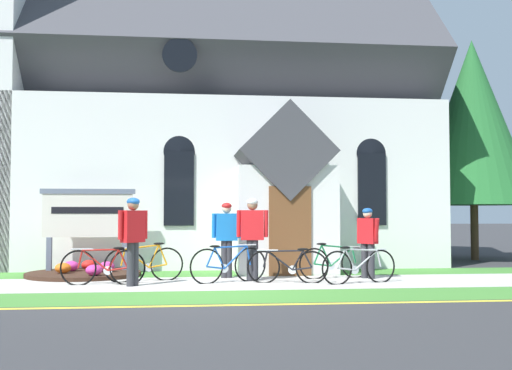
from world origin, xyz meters
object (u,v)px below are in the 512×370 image
object	(u,v)px
cyclist_in_green_jersey	(133,234)
cyclist_in_white_jersey	(252,232)
bicycle_yellow	(335,262)
cyclist_in_yellow_jersey	(368,238)
bicycle_white	(229,264)
roadside_conifer	(473,122)
cyclist_in_blue_jersey	(227,234)
church_sign	(88,216)
bicycle_blue	(103,267)
bicycle_red	(145,264)
bicycle_black	(288,266)
bicycle_orange	(359,266)

from	to	relation	value
cyclist_in_green_jersey	cyclist_in_white_jersey	bearing A→B (deg)	16.88
bicycle_yellow	cyclist_in_yellow_jersey	size ratio (longest dim) A/B	1.08
bicycle_yellow	cyclist_in_white_jersey	distance (m)	2.03
bicycle_white	roadside_conifer	size ratio (longest dim) A/B	0.24
cyclist_in_blue_jersey	cyclist_in_green_jersey	distance (m)	2.41
church_sign	bicycle_blue	xyz separation A→B (m)	(0.69, -2.39, -1.01)
bicycle_white	roadside_conifer	world-z (taller)	roadside_conifer
bicycle_yellow	roadside_conifer	distance (m)	8.63
bicycle_blue	cyclist_in_yellow_jersey	size ratio (longest dim) A/B	1.09
church_sign	bicycle_red	xyz separation A→B (m)	(1.48, -1.79, -1.01)
bicycle_yellow	bicycle_blue	bearing A→B (deg)	-171.68
bicycle_red	cyclist_in_yellow_jersey	size ratio (longest dim) A/B	1.05
bicycle_black	bicycle_blue	bearing A→B (deg)	178.97
cyclist_in_green_jersey	cyclist_in_white_jersey	world-z (taller)	cyclist_in_white_jersey
cyclist_in_blue_jersey	cyclist_in_green_jersey	size ratio (longest dim) A/B	0.96
cyclist_in_blue_jersey	cyclist_in_yellow_jersey	bearing A→B (deg)	-8.55
bicycle_red	cyclist_in_green_jersey	distance (m)	1.13
church_sign	cyclist_in_blue_jersey	distance (m)	3.54
bicycle_yellow	cyclist_in_yellow_jersey	distance (m)	0.92
bicycle_yellow	bicycle_black	xyz separation A→B (m)	(-1.19, -0.80, -0.01)
church_sign	bicycle_white	world-z (taller)	church_sign
bicycle_red	cyclist_in_yellow_jersey	bearing A→B (deg)	0.36
cyclist_in_yellow_jersey	roadside_conifer	world-z (taller)	roadside_conifer
church_sign	bicycle_black	bearing A→B (deg)	-28.70
bicycle_black	bicycle_orange	bearing A→B (deg)	-10.03
roadside_conifer	church_sign	bearing A→B (deg)	-163.42
bicycle_red	bicycle_white	xyz separation A→B (m)	(1.77, -0.44, 0.01)
bicycle_red	church_sign	bearing A→B (deg)	129.53
bicycle_yellow	bicycle_black	distance (m)	1.43
bicycle_yellow	cyclist_in_blue_jersey	size ratio (longest dim) A/B	1.00
cyclist_in_blue_jersey	cyclist_in_yellow_jersey	size ratio (longest dim) A/B	1.08
bicycle_black	cyclist_in_white_jersey	size ratio (longest dim) A/B	0.94
bicycle_black	bicycle_blue	xyz separation A→B (m)	(-3.80, 0.07, 0.02)
bicycle_black	roadside_conifer	size ratio (longest dim) A/B	0.24
bicycle_blue	cyclist_in_white_jersey	xyz separation A→B (m)	(3.11, 0.47, 0.69)
church_sign	bicycle_white	size ratio (longest dim) A/B	1.35
bicycle_red	bicycle_blue	size ratio (longest dim) A/B	0.97
bicycle_black	bicycle_red	xyz separation A→B (m)	(-3.01, 0.66, 0.02)
bicycle_white	cyclist_in_green_jersey	xyz separation A→B (m)	(-1.95, -0.44, 0.67)
church_sign	bicycle_black	xyz separation A→B (m)	(4.49, -2.46, -1.03)
bicycle_orange	cyclist_in_white_jersey	bearing A→B (deg)	159.75
church_sign	bicycle_white	distance (m)	4.07
church_sign	bicycle_blue	distance (m)	2.68
bicycle_black	bicycle_orange	world-z (taller)	bicycle_orange
cyclist_in_white_jersey	roadside_conifer	xyz separation A→B (m)	(7.62, 5.32, 3.30)
bicycle_white	cyclist_in_white_jersey	world-z (taller)	cyclist_in_white_jersey
bicycle_red	cyclist_in_blue_jersey	world-z (taller)	cyclist_in_blue_jersey
bicycle_black	bicycle_yellow	bearing A→B (deg)	33.82
bicycle_black	bicycle_red	world-z (taller)	bicycle_red
bicycle_orange	bicycle_red	bearing A→B (deg)	168.34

